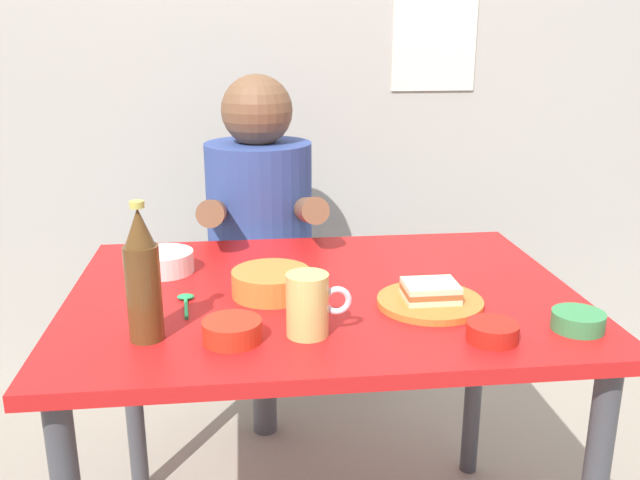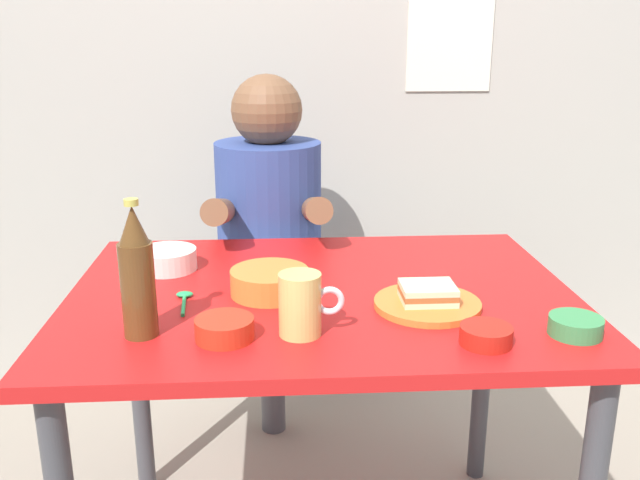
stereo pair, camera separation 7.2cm
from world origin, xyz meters
TOP-DOWN VIEW (x-y plane):
  - wall_back at (0.00, 1.05)m, footprint 4.40×0.09m
  - dining_table at (0.00, 0.00)m, footprint 1.10×0.80m
  - stool at (-0.12, 0.63)m, footprint 0.34×0.34m
  - person_seated at (-0.12, 0.62)m, footprint 0.33×0.56m
  - plate_orange at (0.21, -0.11)m, footprint 0.22×0.22m
  - sandwich at (0.21, -0.11)m, footprint 0.11×0.09m
  - beer_mug at (-0.05, -0.23)m, footprint 0.13×0.08m
  - beer_bottle at (-0.35, -0.21)m, footprint 0.06×0.06m
  - soup_bowl_orange at (-0.11, -0.02)m, footprint 0.17×0.17m
  - sambal_bowl_red at (0.28, -0.29)m, footprint 0.10×0.10m
  - dip_bowl_green at (0.46, -0.26)m, footprint 0.10×0.10m
  - sauce_bowl_chili at (-0.20, -0.24)m, footprint 0.11×0.11m
  - rice_bowl_white at (-0.36, 0.16)m, footprint 0.14×0.14m
  - spoon at (-0.29, -0.04)m, footprint 0.04×0.12m

SIDE VIEW (x-z plane):
  - stool at x=-0.12m, z-range 0.12..0.57m
  - dining_table at x=0.00m, z-range 0.28..1.02m
  - spoon at x=-0.29m, z-range 0.74..0.75m
  - plate_orange at x=0.21m, z-range 0.74..0.75m
  - sambal_bowl_red at x=0.28m, z-range 0.74..0.78m
  - dip_bowl_green at x=0.46m, z-range 0.74..0.78m
  - sauce_bowl_chili at x=-0.20m, z-range 0.74..0.78m
  - person_seated at x=-0.12m, z-range 0.41..1.13m
  - rice_bowl_white at x=-0.36m, z-range 0.74..0.79m
  - soup_bowl_orange at x=-0.11m, z-range 0.74..0.80m
  - sandwich at x=0.21m, z-range 0.75..0.79m
  - beer_mug at x=-0.05m, z-range 0.74..0.86m
  - beer_bottle at x=-0.35m, z-range 0.73..0.99m
  - wall_back at x=0.00m, z-range 0.00..2.60m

